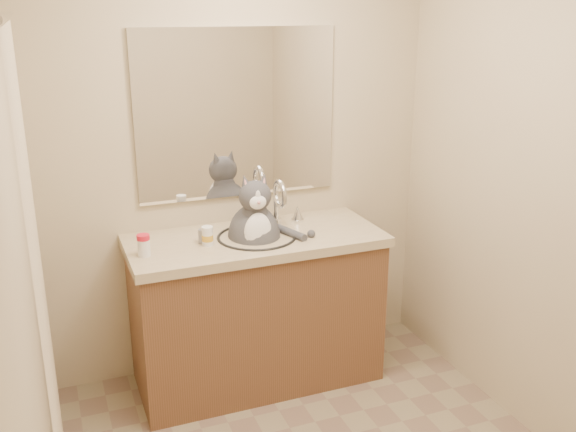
# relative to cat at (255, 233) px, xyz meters

# --- Properties ---
(room) EXTENTS (2.22, 2.52, 2.42)m
(room) POSITION_rel_cat_xyz_m (0.01, -0.96, 0.33)
(room) COLOR gray
(room) RESTS_ON ground
(vanity) EXTENTS (1.34, 0.59, 1.12)m
(vanity) POSITION_rel_cat_xyz_m (0.01, 0.01, -0.42)
(vanity) COLOR brown
(vanity) RESTS_ON ground
(mirror) EXTENTS (1.10, 0.02, 0.90)m
(mirror) POSITION_rel_cat_xyz_m (0.01, 0.28, 0.58)
(mirror) COLOR white
(mirror) RESTS_ON room
(shower_curtain) EXTENTS (0.02, 1.30, 1.93)m
(shower_curtain) POSITION_rel_cat_xyz_m (-1.04, -0.86, 0.16)
(shower_curtain) COLOR beige
(shower_curtain) RESTS_ON ground
(cat) EXTENTS (0.39, 0.35, 0.55)m
(cat) POSITION_rel_cat_xyz_m (0.00, 0.00, 0.00)
(cat) COLOR #48484D
(cat) RESTS_ON vanity
(pill_bottle_redcap) EXTENTS (0.07, 0.07, 0.11)m
(pill_bottle_redcap) POSITION_rel_cat_xyz_m (-0.58, -0.07, 0.04)
(pill_bottle_redcap) COLOR white
(pill_bottle_redcap) RESTS_ON vanity
(pill_bottle_orange) EXTENTS (0.07, 0.07, 0.10)m
(pill_bottle_orange) POSITION_rel_cat_xyz_m (-0.26, -0.03, 0.03)
(pill_bottle_orange) COLOR white
(pill_bottle_orange) RESTS_ON vanity
(grey_canister) EXTENTS (0.05, 0.05, 0.07)m
(grey_canister) POSITION_rel_cat_xyz_m (-0.28, 0.01, 0.02)
(grey_canister) COLOR gray
(grey_canister) RESTS_ON vanity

